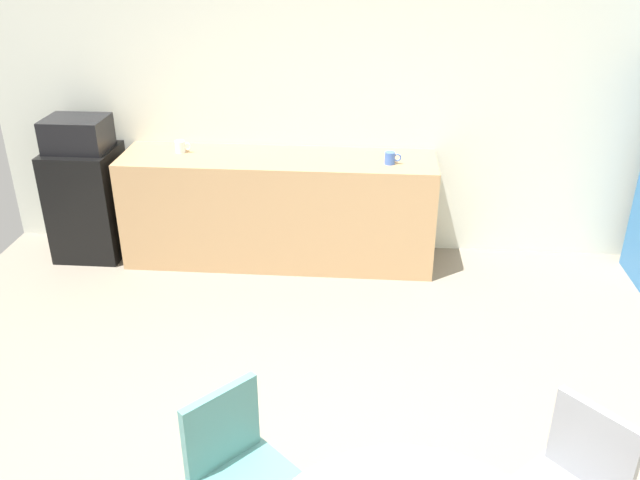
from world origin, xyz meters
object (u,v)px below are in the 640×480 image
at_px(chair_teal, 236,459).
at_px(chair_gray, 576,477).
at_px(microwave, 77,134).
at_px(mug_green, 390,158).
at_px(mini_fridge, 88,202).
at_px(mug_white, 181,147).

relative_size(chair_teal, chair_gray, 1.00).
distance_m(microwave, chair_teal, 3.40).
bearing_deg(mug_green, mini_fridge, 178.12).
distance_m(chair_teal, chair_gray, 1.43).
bearing_deg(mini_fridge, microwave, 0.00).
xyz_separation_m(mini_fridge, mug_white, (0.82, 0.06, 0.49)).
bearing_deg(mug_white, microwave, -176.03).
distance_m(mini_fridge, chair_gray, 4.30).
distance_m(mini_fridge, mug_green, 2.54).
bearing_deg(mug_green, chair_teal, -103.91).
height_order(chair_gray, mug_green, mug_green).
relative_size(microwave, mug_white, 3.72).
height_order(mini_fridge, chair_teal, mini_fridge).
xyz_separation_m(microwave, chair_gray, (3.24, -2.82, -0.53)).
relative_size(microwave, mug_green, 3.72).
relative_size(chair_gray, mug_white, 6.43).
bearing_deg(microwave, mug_green, -1.88).
bearing_deg(mug_green, microwave, 178.12).
xyz_separation_m(chair_gray, mug_white, (-2.43, 2.88, 0.43)).
bearing_deg(mug_white, chair_gray, -49.85).
bearing_deg(chair_teal, chair_gray, 0.56).
relative_size(mug_white, mug_green, 1.00).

